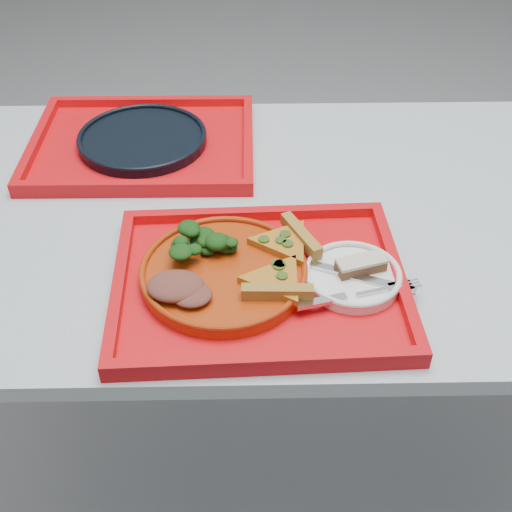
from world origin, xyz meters
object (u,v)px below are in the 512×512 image
(tray_far, at_px, (143,146))
(dinner_plate, at_px, (224,274))
(dessert_bar, at_px, (361,265))
(navy_plate, at_px, (143,140))
(tray_main, at_px, (259,285))

(tray_far, bearing_deg, dinner_plate, -66.67)
(tray_far, relative_size, dessert_bar, 5.49)
(tray_far, bearing_deg, navy_plate, 0.00)
(tray_main, height_order, tray_far, same)
(tray_main, bearing_deg, dinner_plate, 167.56)
(tray_main, distance_m, dinner_plate, 0.06)
(tray_far, xyz_separation_m, dinner_plate, (0.17, -0.41, 0.02))
(dinner_plate, xyz_separation_m, dessert_bar, (0.21, 0.00, 0.02))
(dinner_plate, distance_m, dessert_bar, 0.21)
(tray_main, relative_size, navy_plate, 1.73)
(tray_main, xyz_separation_m, dinner_plate, (-0.05, 0.01, 0.02))
(tray_main, xyz_separation_m, navy_plate, (-0.23, 0.42, 0.01))
(tray_far, bearing_deg, tray_main, -61.07)
(navy_plate, bearing_deg, tray_main, -61.37)
(tray_main, relative_size, dinner_plate, 1.73)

